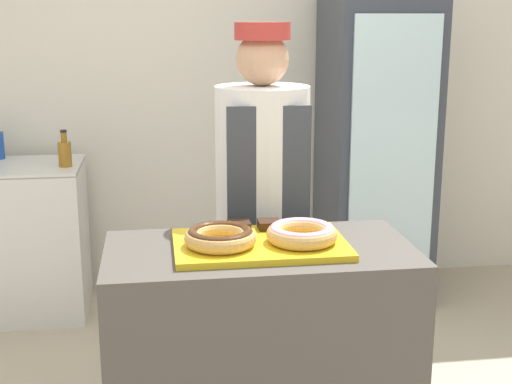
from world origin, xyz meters
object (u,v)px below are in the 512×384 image
(donut_light_glaze, at_px, (302,233))
(brownie_back_left, at_px, (239,226))
(bottle_amber_b, at_px, (65,153))
(baker_person, at_px, (262,212))
(serving_tray, at_px, (260,244))
(donut_chocolate_glaze, at_px, (220,236))
(beverage_fridge, at_px, (375,147))
(brownie_back_right, at_px, (269,224))
(chest_freezer, at_px, (9,240))

(donut_light_glaze, bearing_deg, brownie_back_left, 138.00)
(bottle_amber_b, bearing_deg, brownie_back_left, -61.88)
(baker_person, distance_m, bottle_amber_b, 1.44)
(serving_tray, relative_size, brownie_back_left, 7.45)
(donut_chocolate_glaze, relative_size, donut_light_glaze, 1.00)
(donut_chocolate_glaze, bearing_deg, brownie_back_left, 64.17)
(donut_light_glaze, relative_size, beverage_fridge, 0.13)
(brownie_back_left, xyz_separation_m, brownie_back_right, (0.11, 0.00, 0.00))
(bottle_amber_b, bearing_deg, chest_freezer, 166.46)
(chest_freezer, bearing_deg, serving_tray, -54.95)
(brownie_back_left, bearing_deg, serving_tray, -69.22)
(baker_person, xyz_separation_m, beverage_fridge, (0.87, 1.16, 0.05))
(brownie_back_left, xyz_separation_m, chest_freezer, (-1.16, 1.59, -0.51))
(brownie_back_left, xyz_separation_m, baker_person, (0.15, 0.43, -0.07))
(donut_chocolate_glaze, relative_size, brownie_back_right, 3.08)
(brownie_back_left, relative_size, baker_person, 0.05)
(donut_light_glaze, xyz_separation_m, brownie_back_right, (-0.09, 0.18, -0.02))
(donut_chocolate_glaze, relative_size, chest_freezer, 0.28)
(donut_light_glaze, height_order, brownie_back_right, donut_light_glaze)
(brownie_back_left, bearing_deg, chest_freezer, 126.20)
(donut_chocolate_glaze, xyz_separation_m, bottle_amber_b, (-0.72, 1.69, -0.00))
(donut_chocolate_glaze, bearing_deg, beverage_fridge, 57.82)
(beverage_fridge, bearing_deg, baker_person, -126.98)
(brownie_back_right, relative_size, bottle_amber_b, 0.40)
(brownie_back_right, bearing_deg, beverage_fridge, 60.13)
(serving_tray, xyz_separation_m, donut_light_glaze, (0.14, -0.03, 0.05))
(donut_chocolate_glaze, bearing_deg, baker_person, 68.45)
(beverage_fridge, bearing_deg, serving_tray, -119.14)
(brownie_back_right, bearing_deg, brownie_back_left, 180.00)
(donut_light_glaze, relative_size, baker_person, 0.15)
(donut_chocolate_glaze, relative_size, baker_person, 0.15)
(brownie_back_left, bearing_deg, baker_person, 70.33)
(donut_chocolate_glaze, xyz_separation_m, brownie_back_right, (0.20, 0.18, -0.02))
(bottle_amber_b, bearing_deg, brownie_back_right, -58.63)
(serving_tray, distance_m, donut_light_glaze, 0.16)
(serving_tray, height_order, brownie_back_right, brownie_back_right)
(bottle_amber_b, bearing_deg, donut_chocolate_glaze, -66.97)
(baker_person, bearing_deg, donut_chocolate_glaze, -111.55)
(donut_light_glaze, distance_m, bottle_amber_b, 1.96)
(donut_chocolate_glaze, bearing_deg, donut_light_glaze, 0.00)
(donut_light_glaze, bearing_deg, chest_freezer, 127.62)
(baker_person, bearing_deg, chest_freezer, 138.58)
(serving_tray, distance_m, bottle_amber_b, 1.87)
(donut_chocolate_glaze, relative_size, beverage_fridge, 0.13)
(beverage_fridge, distance_m, bottle_amber_b, 1.83)
(serving_tray, relative_size, donut_chocolate_glaze, 2.42)
(beverage_fridge, relative_size, bottle_amber_b, 9.08)
(serving_tray, distance_m, chest_freezer, 2.18)
(donut_chocolate_glaze, distance_m, chest_freezer, 2.14)
(brownie_back_right, height_order, baker_person, baker_person)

